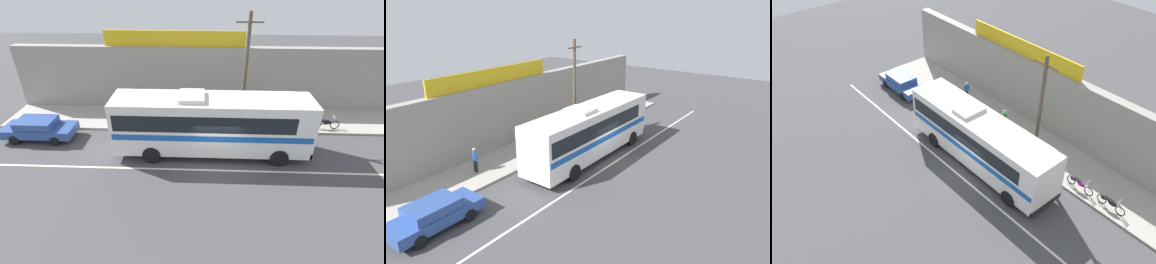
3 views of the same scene
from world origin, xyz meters
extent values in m
plane|color=#444447|center=(0.00, 0.00, 0.00)|extent=(70.00, 70.00, 0.00)
cube|color=#A8A399|center=(0.00, 5.20, 0.07)|extent=(30.00, 3.60, 0.14)
cube|color=gray|center=(0.00, 7.35, 2.40)|extent=(30.00, 0.70, 4.80)
cube|color=gold|center=(-2.98, 7.35, 5.35)|extent=(10.12, 0.12, 1.10)
cube|color=silver|center=(0.00, -0.80, 0.00)|extent=(30.00, 0.14, 0.01)
cube|color=white|center=(-0.32, 1.01, 1.99)|extent=(11.24, 2.50, 3.10)
cube|color=black|center=(-0.77, 1.01, 2.54)|extent=(9.89, 2.52, 0.96)
cube|color=#1956B2|center=(-0.32, 1.01, 1.69)|extent=(11.02, 2.52, 0.36)
cube|color=black|center=(5.27, 1.01, 2.44)|extent=(0.04, 2.25, 1.40)
cube|color=black|center=(5.26, 1.01, 0.62)|extent=(0.12, 2.50, 0.36)
cube|color=silver|center=(-1.44, 1.01, 3.66)|extent=(1.40, 1.75, 0.24)
cylinder|color=black|center=(3.50, 2.17, 0.52)|extent=(1.04, 0.32, 1.04)
cylinder|color=black|center=(3.50, -0.16, 0.52)|extent=(1.04, 0.32, 1.04)
cylinder|color=black|center=(-3.69, 2.17, 0.52)|extent=(1.04, 0.32, 1.04)
cylinder|color=black|center=(-3.69, -0.16, 0.52)|extent=(1.04, 0.32, 1.04)
cube|color=#2D4C93|center=(-11.39, 2.19, 0.61)|extent=(4.52, 1.79, 0.56)
cube|color=#2D4C93|center=(-11.49, 2.19, 1.13)|extent=(2.35, 1.61, 0.48)
cube|color=black|center=(-10.62, 2.19, 1.09)|extent=(0.21, 1.50, 0.34)
cylinder|color=black|center=(-10.08, 3.04, 0.31)|extent=(0.62, 0.20, 0.62)
cylinder|color=black|center=(-10.08, 1.35, 0.31)|extent=(0.62, 0.20, 0.62)
cylinder|color=black|center=(-12.70, 3.04, 0.31)|extent=(0.62, 0.20, 0.62)
cylinder|color=black|center=(-12.70, 1.35, 0.31)|extent=(0.62, 0.20, 0.62)
cylinder|color=brown|center=(1.78, 3.91, 3.90)|extent=(0.22, 0.22, 7.53)
cylinder|color=brown|center=(1.78, 3.91, 7.07)|extent=(1.60, 0.10, 0.10)
torus|color=black|center=(8.20, 3.99, 0.45)|extent=(0.62, 0.06, 0.62)
torus|color=black|center=(6.98, 3.99, 0.45)|extent=(0.62, 0.06, 0.62)
cylinder|color=silver|center=(8.12, 3.99, 0.75)|extent=(0.34, 0.04, 0.65)
cylinder|color=silver|center=(8.02, 3.99, 1.07)|extent=(0.03, 0.56, 0.03)
ellipsoid|color=black|center=(7.65, 3.99, 0.63)|extent=(0.56, 0.22, 0.34)
cube|color=black|center=(7.37, 3.99, 0.75)|extent=(0.52, 0.20, 0.10)
ellipsoid|color=black|center=(7.04, 3.99, 0.59)|extent=(0.36, 0.14, 0.16)
torus|color=black|center=(6.12, 3.91, 0.45)|extent=(0.62, 0.06, 0.62)
torus|color=black|center=(4.84, 3.91, 0.45)|extent=(0.62, 0.06, 0.62)
cylinder|color=silver|center=(6.04, 3.91, 0.75)|extent=(0.34, 0.04, 0.65)
cylinder|color=silver|center=(5.94, 3.91, 1.07)|extent=(0.03, 0.56, 0.03)
ellipsoid|color=#991E8C|center=(5.55, 3.91, 0.63)|extent=(0.56, 0.22, 0.34)
cube|color=black|center=(5.25, 3.91, 0.75)|extent=(0.52, 0.20, 0.10)
ellipsoid|color=#991E8C|center=(4.90, 3.91, 0.59)|extent=(0.36, 0.14, 0.16)
cylinder|color=black|center=(-6.64, 5.33, 0.54)|extent=(0.13, 0.13, 0.79)
cylinder|color=black|center=(-6.64, 5.15, 0.54)|extent=(0.13, 0.13, 0.79)
cylinder|color=#23519E|center=(-6.64, 5.24, 1.23)|extent=(0.30, 0.30, 0.59)
sphere|color=tan|center=(-6.64, 5.24, 1.66)|extent=(0.21, 0.21, 0.21)
cylinder|color=#23519E|center=(-6.64, 5.44, 1.26)|extent=(0.08, 0.08, 0.55)
cylinder|color=#23519E|center=(-6.64, 5.04, 1.26)|extent=(0.08, 0.08, 0.55)
cylinder|color=brown|center=(-1.80, 4.71, 0.56)|extent=(0.13, 0.13, 0.84)
cylinder|color=brown|center=(-1.80, 4.53, 0.56)|extent=(0.13, 0.13, 0.84)
cylinder|color=#2D7A4C|center=(-1.80, 4.62, 1.30)|extent=(0.30, 0.30, 0.63)
sphere|color=tan|center=(-1.80, 4.62, 1.76)|extent=(0.23, 0.23, 0.23)
cylinder|color=#2D7A4C|center=(-1.80, 4.82, 1.33)|extent=(0.08, 0.08, 0.58)
cylinder|color=#2D7A4C|center=(-1.80, 4.42, 1.33)|extent=(0.08, 0.08, 0.58)
camera|label=1|loc=(-0.82, -13.60, 9.95)|focal=26.95mm
camera|label=2|loc=(-19.02, -11.90, 10.12)|focal=33.49mm
camera|label=3|loc=(14.21, -12.53, 17.61)|focal=37.43mm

